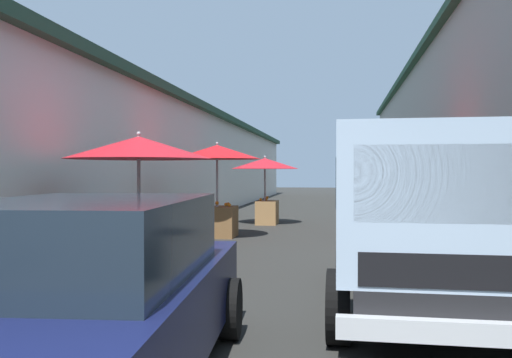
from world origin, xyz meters
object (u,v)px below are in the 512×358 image
object	(u,v)px
fruit_stall_mid_lane	(139,169)
fruit_stall_near_right	(265,174)
fruit_stall_far_right	(218,166)
vendor_by_crates	(433,198)
parked_scooter	(176,231)
fruit_stall_far_left	(398,173)
hatchback_car	(93,293)
delivery_truck	(424,230)
plastic_stool	(211,217)

from	to	relation	value
fruit_stall_mid_lane	fruit_stall_near_right	xyz separation A→B (m)	(8.92, -0.83, -0.11)
fruit_stall_far_right	fruit_stall_near_right	world-z (taller)	fruit_stall_far_right
fruit_stall_near_right	fruit_stall_far_right	bearing A→B (deg)	169.93
vendor_by_crates	parked_scooter	world-z (taller)	vendor_by_crates
fruit_stall_far_left	fruit_stall_far_right	distance (m)	4.47
fruit_stall_far_left	vendor_by_crates	bearing A→B (deg)	-50.34
fruit_stall_mid_lane	hatchback_car	distance (m)	4.80
fruit_stall_far_left	delivery_truck	size ratio (longest dim) A/B	0.49
fruit_stall_near_right	vendor_by_crates	world-z (taller)	fruit_stall_near_right
fruit_stall_mid_lane	parked_scooter	bearing A→B (deg)	3.54
vendor_by_crates	parked_scooter	xyz separation A→B (m)	(-3.99, 5.73, -0.52)
delivery_truck	fruit_stall_mid_lane	bearing A→B (deg)	58.88
fruit_stall_far_left	plastic_stool	xyz separation A→B (m)	(1.71, 5.15, -1.30)
fruit_stall_far_left	plastic_stool	size ratio (longest dim) A/B	5.64
fruit_stall_far_right	vendor_by_crates	bearing A→B (deg)	-75.85
fruit_stall_far_right	plastic_stool	size ratio (longest dim) A/B	5.53
fruit_stall_far_right	hatchback_car	xyz separation A→B (m)	(-9.62, -1.18, -1.08)
parked_scooter	delivery_truck	bearing A→B (deg)	-139.57
fruit_stall_mid_lane	parked_scooter	distance (m)	2.79
fruit_stall_far_left	plastic_stool	distance (m)	5.58
vendor_by_crates	plastic_stool	distance (m)	6.24
fruit_stall_far_left	fruit_stall_near_right	distance (m)	4.98
fruit_stall_mid_lane	delivery_truck	distance (m)	4.77
hatchback_car	delivery_truck	bearing A→B (deg)	-52.66
hatchback_car	fruit_stall_near_right	bearing A→B (deg)	2.12
delivery_truck	vendor_by_crates	world-z (taller)	delivery_truck
fruit_stall_far_left	fruit_stall_mid_lane	bearing A→B (deg)	140.93
delivery_truck	plastic_stool	distance (m)	10.86
fruit_stall_far_left	delivery_truck	world-z (taller)	fruit_stall_far_left
fruit_stall_far_left	vendor_by_crates	size ratio (longest dim) A/B	1.47
fruit_stall_far_left	parked_scooter	xyz separation A→B (m)	(-3.17, 4.75, -1.18)
fruit_stall_far_right	fruit_stall_far_left	bearing A→B (deg)	-82.94
fruit_stall_far_left	delivery_truck	xyz separation A→B (m)	(-8.10, 0.55, -0.58)
fruit_stall_near_right	plastic_stool	xyz separation A→B (m)	(-1.56, 1.40, -1.26)
fruit_stall_mid_lane	fruit_stall_near_right	world-z (taller)	fruit_stall_mid_lane
fruit_stall_far_left	fruit_stall_far_right	world-z (taller)	fruit_stall_far_right
fruit_stall_mid_lane	hatchback_car	bearing A→B (deg)	-163.55
fruit_stall_far_right	delivery_truck	world-z (taller)	fruit_stall_far_right
hatchback_car	vendor_by_crates	bearing A→B (deg)	-21.13
parked_scooter	fruit_stall_mid_lane	bearing A→B (deg)	-176.46
delivery_truck	parked_scooter	world-z (taller)	delivery_truck
fruit_stall_mid_lane	parked_scooter	size ratio (longest dim) A/B	1.42
parked_scooter	plastic_stool	xyz separation A→B (m)	(4.87, 0.41, -0.12)
fruit_stall_far_left	parked_scooter	distance (m)	5.83
fruit_stall_mid_lane	parked_scooter	xyz separation A→B (m)	(2.49, 0.15, -1.25)
fruit_stall_mid_lane	plastic_stool	distance (m)	7.51
fruit_stall_far_right	fruit_stall_mid_lane	xyz separation A→B (m)	(-5.11, 0.16, -0.12)
vendor_by_crates	parked_scooter	size ratio (longest dim) A/B	1.00
fruit_stall_mid_lane	delivery_truck	size ratio (longest dim) A/B	0.48
fruit_stall_far_left	fruit_stall_far_right	size ratio (longest dim) A/B	1.02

